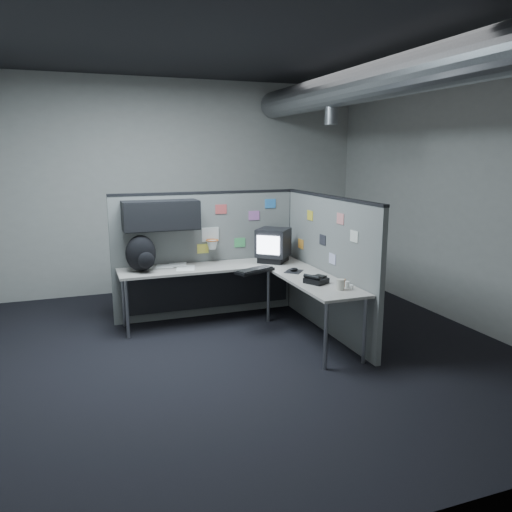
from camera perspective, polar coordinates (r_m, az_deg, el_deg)
name	(u,v)px	position (r m, az deg, el deg)	size (l,w,h in m)	color
room	(295,154)	(5.37, 4.49, 11.54)	(5.62, 5.62, 3.22)	black
partition_back	(195,242)	(6.38, -6.94, 1.57)	(2.44, 0.42, 1.63)	slate
partition_right	(328,264)	(5.94, 8.22, -0.95)	(0.07, 2.23, 1.63)	slate
desk	(239,278)	(6.06, -2.01, -2.59)	(2.31, 2.11, 0.73)	#A49D94
monitor	(273,245)	(6.41, 1.98, 1.29)	(0.53, 0.53, 0.43)	black
keyboard	(255,270)	(5.87, -0.13, -1.66)	(0.53, 0.36, 0.04)	black
mouse	(294,270)	(5.91, 4.33, -1.64)	(0.28, 0.29, 0.05)	black
phone	(316,280)	(5.41, 6.87, -2.71)	(0.27, 0.28, 0.10)	black
bottles	(346,285)	(5.27, 10.21, -3.27)	(0.13, 0.18, 0.08)	silver
cup	(341,285)	(5.18, 9.64, -3.23)	(0.08, 0.08, 0.11)	#BBB5A5
papers	(168,266)	(6.24, -10.04, -1.17)	(0.77, 0.57, 0.01)	white
backpack	(141,254)	(6.02, -12.97, 0.22)	(0.37, 0.34, 0.43)	black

